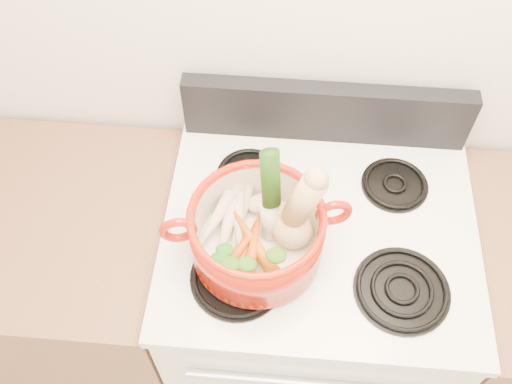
# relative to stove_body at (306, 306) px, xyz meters

# --- Properties ---
(wall_back) EXTENTS (3.50, 0.02, 2.60)m
(wall_back) POSITION_rel_stove_body_xyz_m (0.00, 0.35, 0.84)
(wall_back) COLOR white
(wall_back) RESTS_ON floor
(stove_body) EXTENTS (0.76, 0.65, 0.92)m
(stove_body) POSITION_rel_stove_body_xyz_m (0.00, 0.00, 0.00)
(stove_body) COLOR white
(stove_body) RESTS_ON floor
(cooktop) EXTENTS (0.78, 0.67, 0.03)m
(cooktop) POSITION_rel_stove_body_xyz_m (0.00, 0.00, 0.47)
(cooktop) COLOR white
(cooktop) RESTS_ON stove_body
(control_backsplash) EXTENTS (0.76, 0.05, 0.18)m
(control_backsplash) POSITION_rel_stove_body_xyz_m (0.00, 0.30, 0.58)
(control_backsplash) COLOR black
(control_backsplash) RESTS_ON cooktop
(oven_handle) EXTENTS (0.60, 0.02, 0.02)m
(oven_handle) POSITION_rel_stove_body_xyz_m (0.00, -0.34, 0.32)
(oven_handle) COLOR silver
(oven_handle) RESTS_ON stove_body
(burner_front_left) EXTENTS (0.22, 0.22, 0.02)m
(burner_front_left) POSITION_rel_stove_body_xyz_m (-0.19, -0.16, 0.50)
(burner_front_left) COLOR black
(burner_front_left) RESTS_ON cooktop
(burner_front_right) EXTENTS (0.22, 0.22, 0.02)m
(burner_front_right) POSITION_rel_stove_body_xyz_m (0.19, -0.16, 0.50)
(burner_front_right) COLOR black
(burner_front_right) RESTS_ON cooktop
(burner_back_left) EXTENTS (0.17, 0.17, 0.02)m
(burner_back_left) POSITION_rel_stove_body_xyz_m (-0.19, 0.14, 0.50)
(burner_back_left) COLOR black
(burner_back_left) RESTS_ON cooktop
(burner_back_right) EXTENTS (0.17, 0.17, 0.02)m
(burner_back_right) POSITION_rel_stove_body_xyz_m (0.19, 0.14, 0.50)
(burner_back_right) COLOR black
(burner_back_right) RESTS_ON cooktop
(dutch_oven) EXTENTS (0.36, 0.36, 0.15)m
(dutch_oven) POSITION_rel_stove_body_xyz_m (-0.15, -0.09, 0.58)
(dutch_oven) COLOR #A3190A
(dutch_oven) RESTS_ON burner_front_left
(pot_handle_left) EXTENTS (0.09, 0.04, 0.09)m
(pot_handle_left) POSITION_rel_stove_body_xyz_m (-0.32, -0.13, 0.63)
(pot_handle_left) COLOR #A3190A
(pot_handle_left) RESTS_ON dutch_oven
(pot_handle_right) EXTENTS (0.09, 0.04, 0.09)m
(pot_handle_right) POSITION_rel_stove_body_xyz_m (0.02, -0.05, 0.63)
(pot_handle_right) COLOR #A3190A
(pot_handle_right) RESTS_ON dutch_oven
(squash) EXTENTS (0.19, 0.16, 0.26)m
(squash) POSITION_rel_stove_body_xyz_m (-0.07, -0.07, 0.66)
(squash) COLOR tan
(squash) RESTS_ON dutch_oven
(leek) EXTENTS (0.07, 0.10, 0.28)m
(leek) POSITION_rel_stove_body_xyz_m (-0.13, -0.06, 0.68)
(leek) COLOR silver
(leek) RESTS_ON dutch_oven
(ginger) EXTENTS (0.09, 0.08, 0.04)m
(ginger) POSITION_rel_stove_body_xyz_m (-0.15, 0.01, 0.56)
(ginger) COLOR tan
(ginger) RESTS_ON dutch_oven
(parsnip_0) EXTENTS (0.06, 0.22, 0.06)m
(parsnip_0) POSITION_rel_stove_body_xyz_m (-0.20, -0.04, 0.56)
(parsnip_0) COLOR beige
(parsnip_0) RESTS_ON dutch_oven
(parsnip_1) EXTENTS (0.07, 0.22, 0.06)m
(parsnip_1) POSITION_rel_stove_body_xyz_m (-0.22, -0.07, 0.57)
(parsnip_1) COLOR beige
(parsnip_1) RESTS_ON dutch_oven
(parsnip_2) EXTENTS (0.07, 0.21, 0.06)m
(parsnip_2) POSITION_rel_stove_body_xyz_m (-0.20, -0.04, 0.57)
(parsnip_2) COLOR beige
(parsnip_2) RESTS_ON dutch_oven
(parsnip_3) EXTENTS (0.10, 0.17, 0.05)m
(parsnip_3) POSITION_rel_stove_body_xyz_m (-0.25, -0.07, 0.58)
(parsnip_3) COLOR #F0E9C3
(parsnip_3) RESTS_ON dutch_oven
(carrot_0) EXTENTS (0.08, 0.18, 0.05)m
(carrot_0) POSITION_rel_stove_body_xyz_m (-0.18, -0.13, 0.56)
(carrot_0) COLOR #E0410B
(carrot_0) RESTS_ON dutch_oven
(carrot_1) EXTENTS (0.09, 0.15, 0.04)m
(carrot_1) POSITION_rel_stove_body_xyz_m (-0.20, -0.15, 0.57)
(carrot_1) COLOR #CA380A
(carrot_1) RESTS_ON dutch_oven
(carrot_2) EXTENTS (0.14, 0.17, 0.05)m
(carrot_2) POSITION_rel_stove_body_xyz_m (-0.16, -0.11, 0.57)
(carrot_2) COLOR orange
(carrot_2) RESTS_ON dutch_oven
(carrot_3) EXTENTS (0.09, 0.13, 0.04)m
(carrot_3) POSITION_rel_stove_body_xyz_m (-0.18, -0.12, 0.58)
(carrot_3) COLOR #CF450A
(carrot_3) RESTS_ON dutch_oven
(carrot_4) EXTENTS (0.05, 0.17, 0.05)m
(carrot_4) POSITION_rel_stove_body_xyz_m (-0.16, -0.13, 0.58)
(carrot_4) COLOR #CD4D0A
(carrot_4) RESTS_ON dutch_oven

